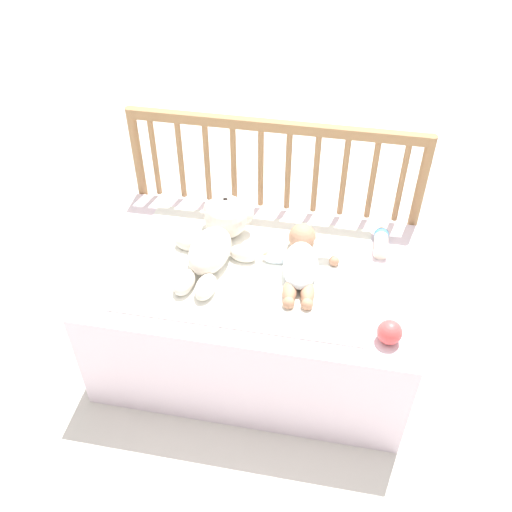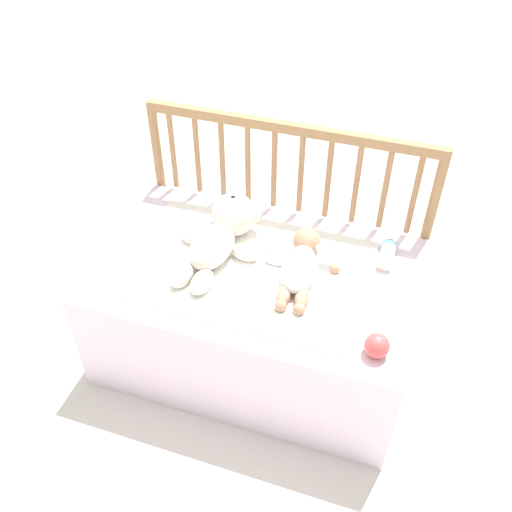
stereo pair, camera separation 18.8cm
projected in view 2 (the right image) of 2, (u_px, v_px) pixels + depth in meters
name	position (u px, v px, depth m)	size (l,w,h in m)	color
ground_plane	(256.00, 350.00, 2.21)	(12.00, 12.00, 0.00)	silver
crib_mattress	(256.00, 313.00, 2.06)	(1.08, 0.68, 0.43)	silver
crib_rail	(287.00, 181.00, 2.09)	(1.08, 0.04, 0.79)	#997047
blanket	(248.00, 267.00, 1.92)	(0.81, 0.55, 0.01)	white
teddy_bear	(222.00, 233.00, 1.96)	(0.30, 0.44, 0.16)	silver
baby	(300.00, 265.00, 1.87)	(0.26, 0.36, 0.10)	white
baby_bottle	(387.00, 253.00, 1.94)	(0.05, 0.14, 0.05)	#F4E5CC
toy_ball	(377.00, 346.00, 1.63)	(0.07, 0.07, 0.07)	#DB4C4C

